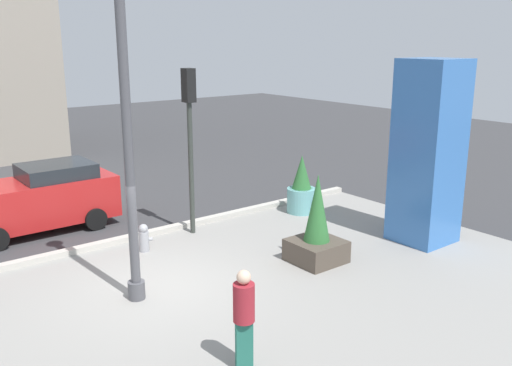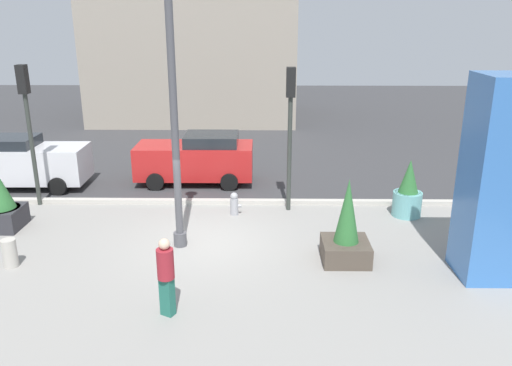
{
  "view_description": "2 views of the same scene",
  "coord_description": "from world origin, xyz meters",
  "px_view_note": "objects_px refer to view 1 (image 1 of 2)",
  "views": [
    {
      "loc": [
        -5.28,
        -10.3,
        5.38
      ],
      "look_at": [
        2.42,
        -0.42,
        2.1
      ],
      "focal_mm": 38.94,
      "sensor_mm": 36.0,
      "label": 1
    },
    {
      "loc": [
        1.65,
        -13.25,
        6.11
      ],
      "look_at": [
        1.47,
        -0.21,
        1.85
      ],
      "focal_mm": 36.14,
      "sensor_mm": 36.0,
      "label": 2
    }
  ],
  "objects_px": {
    "potted_plant_mid_plaza": "(317,231)",
    "potted_plant_curbside": "(301,190)",
    "lamp_post": "(127,135)",
    "pedestrian_by_curb": "(244,315)",
    "car_curb_east": "(38,199)",
    "art_pillar_blue": "(428,153)",
    "fire_hydrant": "(144,238)",
    "traffic_light_far_side": "(190,124)"
  },
  "relations": [
    {
      "from": "potted_plant_mid_plaza",
      "to": "potted_plant_curbside",
      "type": "relative_size",
      "value": 1.21
    },
    {
      "from": "lamp_post",
      "to": "pedestrian_by_curb",
      "type": "xyz_separation_m",
      "value": [
        0.27,
        -3.46,
        -2.54
      ]
    },
    {
      "from": "pedestrian_by_curb",
      "to": "car_curb_east",
      "type": "bearing_deg",
      "value": 93.06
    },
    {
      "from": "art_pillar_blue",
      "to": "car_curb_east",
      "type": "bearing_deg",
      "value": 137.92
    },
    {
      "from": "fire_hydrant",
      "to": "art_pillar_blue",
      "type": "bearing_deg",
      "value": -31.31
    },
    {
      "from": "art_pillar_blue",
      "to": "car_curb_east",
      "type": "height_order",
      "value": "art_pillar_blue"
    },
    {
      "from": "art_pillar_blue",
      "to": "traffic_light_far_side",
      "type": "distance_m",
      "value": 6.42
    },
    {
      "from": "fire_hydrant",
      "to": "pedestrian_by_curb",
      "type": "height_order",
      "value": "pedestrian_by_curb"
    },
    {
      "from": "art_pillar_blue",
      "to": "fire_hydrant",
      "type": "relative_size",
      "value": 6.52
    },
    {
      "from": "potted_plant_curbside",
      "to": "pedestrian_by_curb",
      "type": "distance_m",
      "value": 8.79
    },
    {
      "from": "fire_hydrant",
      "to": "traffic_light_far_side",
      "type": "xyz_separation_m",
      "value": [
        1.75,
        0.46,
        2.75
      ]
    },
    {
      "from": "potted_plant_curbside",
      "to": "lamp_post",
      "type": "bearing_deg",
      "value": -161.09
    },
    {
      "from": "art_pillar_blue",
      "to": "fire_hydrant",
      "type": "xyz_separation_m",
      "value": [
        -6.41,
        3.9,
        -2.08
      ]
    },
    {
      "from": "car_curb_east",
      "to": "art_pillar_blue",
      "type": "bearing_deg",
      "value": -42.08
    },
    {
      "from": "lamp_post",
      "to": "fire_hydrant",
      "type": "xyz_separation_m",
      "value": [
        1.38,
        2.36,
        -3.16
      ]
    },
    {
      "from": "lamp_post",
      "to": "potted_plant_mid_plaza",
      "type": "height_order",
      "value": "lamp_post"
    },
    {
      "from": "lamp_post",
      "to": "potted_plant_mid_plaza",
      "type": "distance_m",
      "value": 5.29
    },
    {
      "from": "potted_plant_mid_plaza",
      "to": "car_curb_east",
      "type": "distance_m",
      "value": 8.04
    },
    {
      "from": "art_pillar_blue",
      "to": "traffic_light_far_side",
      "type": "xyz_separation_m",
      "value": [
        -4.66,
        4.36,
        0.67
      ]
    },
    {
      "from": "potted_plant_curbside",
      "to": "traffic_light_far_side",
      "type": "relative_size",
      "value": 0.4
    },
    {
      "from": "potted_plant_mid_plaza",
      "to": "pedestrian_by_curb",
      "type": "bearing_deg",
      "value": -148.03
    },
    {
      "from": "lamp_post",
      "to": "traffic_light_far_side",
      "type": "relative_size",
      "value": 1.57
    },
    {
      "from": "traffic_light_far_side",
      "to": "pedestrian_by_curb",
      "type": "distance_m",
      "value": 7.22
    },
    {
      "from": "art_pillar_blue",
      "to": "potted_plant_mid_plaza",
      "type": "xyz_separation_m",
      "value": [
        -3.35,
        0.68,
        -1.65
      ]
    },
    {
      "from": "potted_plant_mid_plaza",
      "to": "fire_hydrant",
      "type": "relative_size",
      "value": 2.98
    },
    {
      "from": "art_pillar_blue",
      "to": "car_curb_east",
      "type": "relative_size",
      "value": 1.12
    },
    {
      "from": "pedestrian_by_curb",
      "to": "lamp_post",
      "type": "bearing_deg",
      "value": 94.48
    },
    {
      "from": "potted_plant_curbside",
      "to": "pedestrian_by_curb",
      "type": "xyz_separation_m",
      "value": [
        -6.6,
        -5.81,
        0.24
      ]
    },
    {
      "from": "lamp_post",
      "to": "potted_plant_mid_plaza",
      "type": "relative_size",
      "value": 3.24
    },
    {
      "from": "fire_hydrant",
      "to": "lamp_post",
      "type": "bearing_deg",
      "value": -120.21
    },
    {
      "from": "pedestrian_by_curb",
      "to": "traffic_light_far_side",
      "type": "bearing_deg",
      "value": 65.54
    },
    {
      "from": "art_pillar_blue",
      "to": "potted_plant_mid_plaza",
      "type": "bearing_deg",
      "value": 168.58
    },
    {
      "from": "potted_plant_mid_plaza",
      "to": "potted_plant_curbside",
      "type": "height_order",
      "value": "potted_plant_mid_plaza"
    },
    {
      "from": "fire_hydrant",
      "to": "car_curb_east",
      "type": "distance_m",
      "value": 3.74
    },
    {
      "from": "potted_plant_mid_plaza",
      "to": "traffic_light_far_side",
      "type": "xyz_separation_m",
      "value": [
        -1.31,
        3.68,
        2.33
      ]
    },
    {
      "from": "art_pillar_blue",
      "to": "potted_plant_mid_plaza",
      "type": "relative_size",
      "value": 2.19
    },
    {
      "from": "lamp_post",
      "to": "traffic_light_far_side",
      "type": "distance_m",
      "value": 4.24
    },
    {
      "from": "potted_plant_mid_plaza",
      "to": "car_curb_east",
      "type": "relative_size",
      "value": 0.51
    },
    {
      "from": "lamp_post",
      "to": "art_pillar_blue",
      "type": "height_order",
      "value": "lamp_post"
    },
    {
      "from": "potted_plant_curbside",
      "to": "fire_hydrant",
      "type": "relative_size",
      "value": 2.47
    },
    {
      "from": "potted_plant_curbside",
      "to": "car_curb_east",
      "type": "height_order",
      "value": "car_curb_east"
    },
    {
      "from": "art_pillar_blue",
      "to": "pedestrian_by_curb",
      "type": "bearing_deg",
      "value": -165.65
    }
  ]
}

